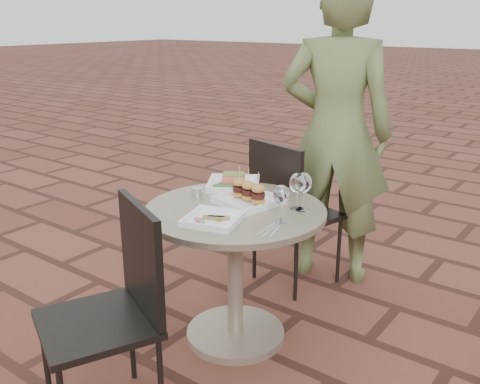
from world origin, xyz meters
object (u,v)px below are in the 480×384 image
Objects in this scene: cafe_table at (235,254)px; chair_near at (118,296)px; diner at (336,133)px; plate_sliders at (249,196)px; chair_far at (287,203)px; plate_salmon at (233,183)px; plate_tuna at (213,219)px.

chair_near is at bearing -93.44° from cafe_table.
diner is 0.89m from plate_sliders.
chair_far is 0.53m from diner.
diner is (0.08, 1.70, 0.40)m from chair_near.
chair_near is 0.49× the size of diner.
plate_salmon is at bearing 142.84° from plate_sliders.
diner is at bearing 69.36° from plate_salmon.
chair_far is 1.00× the size of chair_near.
chair_far is at bearing 99.01° from plate_tuna.
plate_salmon is at bearing 124.51° from chair_near.
chair_far reaches higher than plate_tuna.
chair_near is at bearing 106.91° from chair_far.
diner is (0.04, 0.97, 0.47)m from cafe_table.
plate_tuna is at bearing 113.25° from chair_far.
chair_far reaches higher than plate_sliders.
plate_salmon is (-0.11, -0.39, 0.20)m from chair_far.
plate_tuna is (0.03, -0.21, 0.26)m from cafe_table.
chair_far is at bearing 99.27° from cafe_table.
diner reaches higher than plate_salmon.
plate_tuna is at bearing 106.34° from chair_near.
chair_near is at bearing -93.56° from plate_sliders.
chair_far is 0.61m from plate_sliders.
chair_far is 3.07× the size of plate_tuna.
plate_salmon is (-0.22, 0.28, 0.27)m from cafe_table.
plate_sliders is at bearing -37.16° from plate_salmon.
diner is at bearing 87.70° from cafe_table.
plate_sliders reaches higher than plate_tuna.
plate_tuna is at bearing -85.96° from plate_sliders.
chair_far is 0.49× the size of diner.
chair_near is 3.07× the size of plate_tuna.
plate_tuna is at bearing -81.84° from cafe_table.
plate_salmon is at bearing 128.87° from cafe_table.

